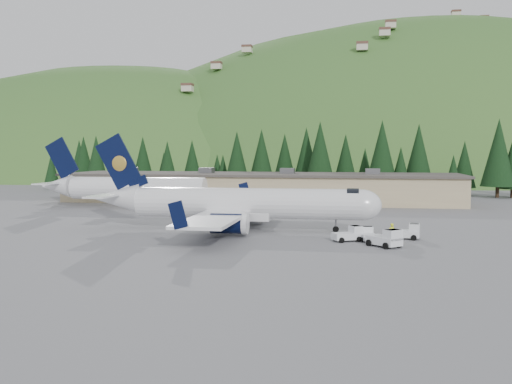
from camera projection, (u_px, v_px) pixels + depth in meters
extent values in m
plane|color=slate|center=(247.00, 230.00, 65.43)|extent=(600.00, 600.00, 0.00)
cylinder|color=white|center=(247.00, 203.00, 65.21)|extent=(25.84, 3.68, 3.47)
ellipsoid|color=white|center=(361.00, 205.00, 63.03)|extent=(4.53, 3.50, 3.47)
cylinder|color=black|center=(353.00, 201.00, 63.16)|extent=(1.31, 2.87, 2.86)
cone|color=white|center=(118.00, 198.00, 67.83)|extent=(5.56, 3.51, 3.47)
cube|color=white|center=(239.00, 216.00, 65.47)|extent=(7.40, 3.01, 0.92)
cube|color=white|center=(231.00, 211.00, 65.59)|extent=(5.33, 31.39, 0.32)
cube|color=black|center=(245.00, 191.00, 81.14)|extent=(1.87, 0.15, 2.65)
cube|color=black|center=(178.00, 215.00, 50.33)|extent=(1.87, 0.15, 2.65)
cylinder|color=black|center=(247.00, 213.00, 70.74)|extent=(3.89, 2.15, 2.12)
cylinder|color=white|center=(261.00, 213.00, 70.45)|extent=(0.57, 2.25, 2.25)
cube|color=white|center=(247.00, 209.00, 70.71)|extent=(2.03, 0.25, 0.83)
cylinder|color=black|center=(229.00, 223.00, 60.23)|extent=(3.89, 2.15, 2.12)
cylinder|color=white|center=(245.00, 224.00, 59.93)|extent=(0.57, 2.25, 2.25)
cube|color=white|center=(229.00, 219.00, 60.19)|extent=(2.03, 0.25, 0.83)
cube|color=black|center=(118.00, 162.00, 67.50)|extent=(5.70, 0.32, 6.77)
ellipsoid|color=gold|center=(121.00, 163.00, 67.66)|extent=(1.83, 0.18, 1.83)
ellipsoid|color=gold|center=(119.00, 163.00, 67.30)|extent=(1.83, 0.18, 1.83)
cube|color=black|center=(138.00, 182.00, 67.26)|extent=(2.55, 0.25, 1.83)
cube|color=white|center=(114.00, 194.00, 67.88)|extent=(2.49, 11.54, 0.20)
cylinder|color=slate|center=(336.00, 225.00, 63.66)|extent=(0.19, 0.19, 1.66)
cylinder|color=black|center=(336.00, 229.00, 63.69)|extent=(0.70, 0.26, 0.70)
cylinder|color=slate|center=(228.00, 219.00, 68.28)|extent=(0.22, 0.22, 1.84)
cylinder|color=black|center=(231.00, 223.00, 68.25)|extent=(1.02, 0.33, 1.01)
cylinder|color=black|center=(225.00, 223.00, 68.37)|extent=(1.02, 0.33, 1.01)
cylinder|color=slate|center=(218.00, 224.00, 63.38)|extent=(0.22, 0.22, 1.84)
cylinder|color=black|center=(221.00, 228.00, 63.35)|extent=(1.02, 0.33, 1.01)
cylinder|color=black|center=(215.00, 228.00, 63.48)|extent=(1.02, 0.33, 1.01)
cylinder|color=white|center=(138.00, 188.00, 90.70)|extent=(22.00, 3.60, 3.60)
cone|color=white|center=(57.00, 186.00, 93.16)|extent=(5.00, 3.60, 3.60)
cube|color=black|center=(62.00, 158.00, 92.66)|extent=(5.82, 0.28, 6.89)
cube|color=white|center=(57.00, 183.00, 93.12)|extent=(2.40, 11.00, 0.20)
cube|color=white|center=(347.00, 236.00, 57.32)|extent=(3.23, 2.64, 0.67)
cube|color=white|center=(355.00, 230.00, 57.57)|extent=(1.49, 1.64, 0.87)
cube|color=black|center=(356.00, 226.00, 57.55)|extent=(1.36, 1.51, 0.10)
cylinder|color=black|center=(352.00, 237.00, 58.36)|extent=(0.58, 0.44, 0.54)
cylinder|color=black|center=(359.00, 239.00, 56.90)|extent=(0.58, 0.44, 0.54)
cylinder|color=black|center=(335.00, 238.00, 57.77)|extent=(0.58, 0.44, 0.54)
cylinder|color=black|center=(342.00, 240.00, 56.30)|extent=(0.58, 0.44, 0.54)
cube|color=white|center=(404.00, 234.00, 58.89)|extent=(3.26, 1.98, 0.71)
cube|color=white|center=(414.00, 228.00, 58.52)|extent=(1.23, 1.57, 0.92)
cube|color=black|center=(415.00, 224.00, 58.49)|extent=(1.11, 1.45, 0.10)
cylinder|color=black|center=(415.00, 236.00, 59.35)|extent=(0.60, 0.31, 0.57)
cylinder|color=black|center=(414.00, 238.00, 57.81)|extent=(0.60, 0.31, 0.57)
cylinder|color=black|center=(395.00, 235.00, 60.01)|extent=(0.60, 0.31, 0.57)
cylinder|color=black|center=(393.00, 237.00, 58.48)|extent=(0.60, 0.31, 0.57)
cube|color=white|center=(368.00, 236.00, 57.47)|extent=(1.66, 2.75, 0.60)
cube|color=white|center=(367.00, 230.00, 58.30)|extent=(1.32, 1.03, 0.78)
cube|color=black|center=(367.00, 227.00, 58.27)|extent=(1.22, 0.93, 0.09)
cylinder|color=black|center=(360.00, 237.00, 58.37)|extent=(0.26, 0.51, 0.48)
cylinder|color=black|center=(373.00, 237.00, 58.33)|extent=(0.26, 0.51, 0.48)
cylinder|color=black|center=(363.00, 240.00, 56.65)|extent=(0.26, 0.51, 0.48)
cylinder|color=black|center=(376.00, 240.00, 56.61)|extent=(0.26, 0.51, 0.48)
cube|color=tan|center=(260.00, 188.00, 103.45)|extent=(70.00, 16.00, 4.80)
cube|color=#47423D|center=(260.00, 174.00, 103.27)|extent=(71.00, 17.00, 0.40)
cube|color=slate|center=(130.00, 170.00, 107.65)|extent=(2.50, 2.50, 1.00)
cube|color=slate|center=(207.00, 170.00, 105.00)|extent=(2.50, 2.50, 1.00)
cube|color=slate|center=(288.00, 171.00, 102.34)|extent=(2.50, 2.50, 1.00)
cube|color=slate|center=(373.00, 171.00, 99.69)|extent=(2.50, 2.50, 1.00)
cube|color=white|center=(384.00, 240.00, 53.98)|extent=(3.48, 3.56, 0.77)
cube|color=white|center=(393.00, 235.00, 53.01)|extent=(1.89, 1.86, 1.00)
cube|color=black|center=(393.00, 230.00, 52.98)|extent=(1.73, 1.71, 0.11)
cylinder|color=black|center=(399.00, 244.00, 53.56)|extent=(0.60, 0.62, 0.62)
cylinder|color=black|center=(386.00, 246.00, 52.60)|extent=(0.60, 0.62, 0.62)
cylinder|color=black|center=(382.00, 241.00, 55.41)|extent=(0.60, 0.62, 0.62)
cylinder|color=black|center=(369.00, 243.00, 54.45)|extent=(0.60, 0.62, 0.62)
imported|color=yellow|center=(392.00, 233.00, 56.88)|extent=(0.79, 0.65, 1.88)
cone|color=black|center=(51.00, 169.00, 137.42)|extent=(3.62, 3.62, 7.40)
cone|color=black|center=(79.00, 161.00, 138.93)|extent=(5.01, 5.01, 10.25)
cone|color=black|center=(84.00, 159.00, 136.07)|extent=(5.35, 5.35, 10.93)
cone|color=black|center=(96.00, 159.00, 131.54)|extent=(5.36, 5.36, 10.97)
cone|color=black|center=(119.00, 165.00, 133.82)|extent=(4.30, 4.30, 8.79)
cone|color=black|center=(143.00, 160.00, 133.86)|extent=(5.30, 5.30, 10.83)
cone|color=black|center=(164.00, 168.00, 135.48)|extent=(3.78, 3.78, 7.74)
cone|color=black|center=(167.00, 163.00, 126.10)|extent=(4.78, 4.78, 9.77)
cone|color=black|center=(192.00, 162.00, 132.08)|extent=(4.95, 4.95, 10.13)
cone|color=black|center=(217.00, 170.00, 134.85)|extent=(3.55, 3.55, 7.25)
cone|color=black|center=(223.00, 171.00, 128.25)|extent=(3.54, 3.54, 7.24)
cone|color=black|center=(237.00, 158.00, 121.62)|extent=(5.63, 5.63, 11.51)
cone|color=black|center=(262.00, 157.00, 122.22)|extent=(5.83, 5.83, 11.93)
cone|color=black|center=(285.00, 159.00, 125.78)|extent=(5.47, 5.47, 11.19)
cone|color=black|center=(306.00, 156.00, 124.23)|extent=(6.02, 6.02, 12.32)
cone|color=black|center=(320.00, 153.00, 118.21)|extent=(6.43, 6.43, 13.16)
cone|color=black|center=(345.00, 160.00, 121.69)|extent=(5.37, 5.37, 10.99)
cone|color=black|center=(365.00, 167.00, 126.57)|extent=(4.14, 4.14, 8.47)
cone|color=black|center=(382.00, 152.00, 117.73)|extent=(6.53, 6.53, 13.36)
cone|color=black|center=(401.00, 168.00, 117.34)|extent=(4.23, 4.23, 8.65)
cone|color=black|center=(419.00, 154.00, 119.41)|extent=(6.25, 6.25, 12.78)
cone|color=black|center=(453.00, 173.00, 115.00)|extent=(3.55, 3.55, 7.26)
cone|color=black|center=(464.00, 164.00, 117.59)|extent=(4.74, 4.74, 9.70)
cone|color=black|center=(498.00, 152.00, 112.01)|extent=(6.53, 6.53, 13.36)
ellipsoid|color=#2C6126|center=(122.00, 341.00, 253.48)|extent=(336.00, 240.00, 240.00)
ellipsoid|color=#2C6126|center=(417.00, 358.00, 260.63)|extent=(420.00, 300.00, 300.00)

